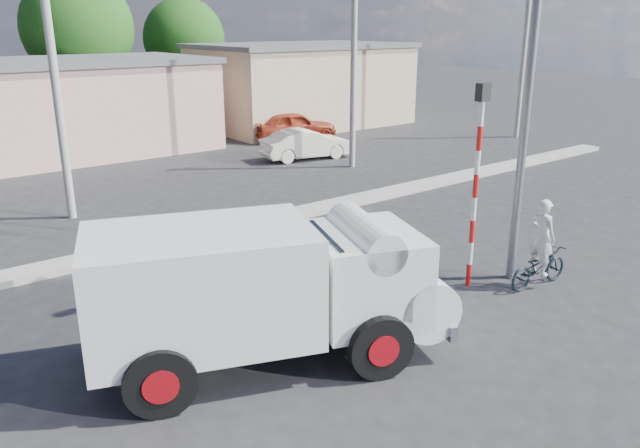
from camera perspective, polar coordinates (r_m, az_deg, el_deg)
ground_plane at (r=11.08m, az=8.93°, el=-12.08°), size 120.00×120.00×0.00m
median at (r=16.96m, az=-11.18°, el=-1.06°), size 40.00×0.80×0.16m
truck at (r=10.35m, az=-4.43°, el=-5.74°), size 6.26×4.09×2.44m
bicycle at (r=14.38m, az=19.35°, el=-3.72°), size 1.74×0.74×0.89m
cyclist at (r=14.24m, az=19.51°, el=-2.26°), size 0.45×0.64×1.67m
car_cream at (r=26.47m, az=-1.26°, el=7.32°), size 4.02×2.06×1.26m
car_red at (r=30.80m, az=-2.37°, el=8.95°), size 4.40×2.52×1.41m
traffic_pole at (r=13.36m, az=14.15°, el=4.83°), size 0.28×0.18×4.36m
streetlight at (r=13.65m, az=18.46°, el=14.79°), size 2.34×0.22×9.00m
building_row at (r=29.75m, az=-22.32°, el=10.12°), size 37.80×7.30×4.44m
utility_poles at (r=21.19m, az=-9.03°, el=13.84°), size 35.40×0.24×8.00m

